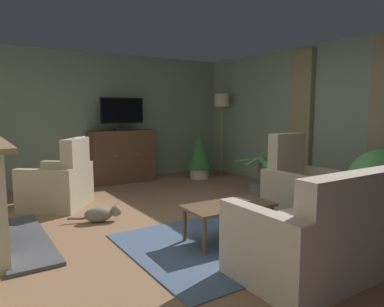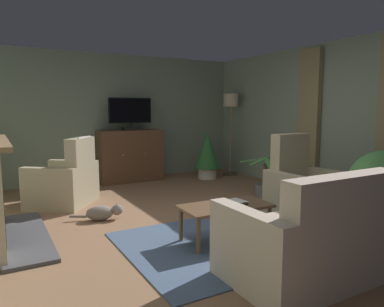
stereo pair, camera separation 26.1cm
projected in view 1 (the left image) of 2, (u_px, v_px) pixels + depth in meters
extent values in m
cube|color=#936B4C|center=(203.00, 228.00, 4.50)|extent=(5.90, 7.44, 0.04)
cube|color=gray|center=(106.00, 118.00, 7.23)|extent=(5.90, 0.10, 2.55)
cube|color=gray|center=(341.00, 120.00, 5.79)|extent=(0.10, 7.44, 2.55)
cube|color=#8E7F56|center=(301.00, 112.00, 6.30)|extent=(0.10, 0.44, 2.14)
cube|color=slate|center=(242.00, 238.00, 4.08)|extent=(2.57, 1.80, 0.01)
cube|color=#4C4C51|center=(23.00, 240.00, 3.97)|extent=(0.50, 1.80, 0.04)
cube|color=#402A1C|center=(123.00, 180.00, 7.20)|extent=(1.21, 0.40, 0.06)
cube|color=brown|center=(122.00, 156.00, 7.14)|extent=(1.27, 0.46, 1.04)
sphere|color=tan|center=(116.00, 156.00, 6.80)|extent=(0.03, 0.03, 0.03)
sphere|color=tan|center=(138.00, 154.00, 7.05)|extent=(0.03, 0.03, 0.03)
cube|color=black|center=(122.00, 129.00, 7.02)|extent=(0.31, 0.20, 0.06)
cylinder|color=black|center=(122.00, 125.00, 7.02)|extent=(0.04, 0.04, 0.08)
cube|color=black|center=(122.00, 110.00, 6.98)|extent=(0.87, 0.05, 0.50)
cube|color=black|center=(123.00, 111.00, 6.96)|extent=(0.83, 0.01, 0.46)
cube|color=brown|center=(229.00, 206.00, 3.97)|extent=(1.02, 0.55, 0.03)
cylinder|color=brown|center=(248.00, 213.00, 4.40)|extent=(0.04, 0.04, 0.38)
cylinder|color=brown|center=(185.00, 225.00, 3.95)|extent=(0.04, 0.04, 0.38)
cylinder|color=brown|center=(272.00, 222.00, 4.05)|extent=(0.04, 0.04, 0.38)
cylinder|color=brown|center=(204.00, 236.00, 3.60)|extent=(0.04, 0.04, 0.38)
cube|color=black|center=(247.00, 204.00, 3.93)|extent=(0.17, 0.14, 0.02)
cube|color=silver|center=(235.00, 201.00, 4.10)|extent=(0.32, 0.25, 0.01)
cube|color=#C6B29E|center=(315.00, 247.00, 3.22)|extent=(1.17, 0.90, 0.46)
cube|color=#C6B29E|center=(353.00, 204.00, 2.87)|extent=(1.17, 0.20, 0.50)
cube|color=#C6B29E|center=(261.00, 251.00, 2.85)|extent=(0.15, 0.90, 0.68)
cube|color=#C6B29E|center=(359.00, 223.00, 3.56)|extent=(0.15, 0.90, 0.68)
cube|color=tan|center=(332.00, 213.00, 3.09)|extent=(0.37, 0.16, 0.36)
cube|color=tan|center=(304.00, 200.00, 4.91)|extent=(0.58, 0.85, 0.43)
cube|color=tan|center=(286.00, 157.00, 5.11)|extent=(0.57, 0.19, 0.69)
cube|color=tan|center=(320.00, 190.00, 5.09)|extent=(0.14, 0.84, 0.63)
cube|color=tan|center=(286.00, 197.00, 4.70)|extent=(0.14, 0.84, 0.63)
cube|color=tan|center=(57.00, 192.00, 5.37)|extent=(1.03, 1.00, 0.43)
cube|color=tan|center=(76.00, 159.00, 5.28)|extent=(0.53, 0.61, 0.60)
cube|color=tan|center=(44.00, 192.00, 4.98)|extent=(0.72, 0.60, 0.63)
cube|color=tan|center=(67.00, 181.00, 5.74)|extent=(0.72, 0.60, 0.63)
cube|color=white|center=(80.00, 145.00, 5.25)|extent=(0.26, 0.32, 0.24)
cylinder|color=slate|center=(259.00, 190.00, 6.02)|extent=(0.33, 0.33, 0.21)
cylinder|color=brown|center=(260.00, 173.00, 5.99)|extent=(0.06, 0.06, 0.35)
cube|color=#4C8E47|center=(270.00, 160.00, 6.05)|extent=(0.40, 0.12, 0.16)
cube|color=#4C8E47|center=(256.00, 158.00, 6.23)|extent=(0.33, 0.51, 0.14)
cube|color=#4C8E47|center=(247.00, 160.00, 6.10)|extent=(0.25, 0.46, 0.11)
cube|color=#4C8E47|center=(253.00, 161.00, 5.89)|extent=(0.30, 0.10, 0.11)
cube|color=#4C8E47|center=(264.00, 163.00, 5.77)|extent=(0.24, 0.38, 0.13)
cube|color=#4C8E47|center=(269.00, 161.00, 5.91)|extent=(0.25, 0.28, 0.10)
cylinder|color=beige|center=(380.00, 229.00, 3.91)|extent=(0.39, 0.39, 0.32)
sphere|color=#4C8E47|center=(383.00, 184.00, 3.84)|extent=(0.76, 0.76, 0.76)
cylinder|color=beige|center=(199.00, 173.00, 7.55)|extent=(0.39, 0.39, 0.23)
cone|color=#2D6B33|center=(199.00, 150.00, 7.49)|extent=(0.54, 0.54, 0.76)
ellipsoid|color=gray|center=(98.00, 215.00, 4.65)|extent=(0.39, 0.29, 0.19)
sphere|color=gray|center=(116.00, 211.00, 4.71)|extent=(0.15, 0.15, 0.15)
cone|color=gray|center=(116.00, 205.00, 4.73)|extent=(0.04, 0.04, 0.04)
cone|color=gray|center=(116.00, 207.00, 4.66)|extent=(0.04, 0.04, 0.04)
cylinder|color=gray|center=(76.00, 218.00, 4.61)|extent=(0.22, 0.10, 0.05)
cylinder|color=#4C4233|center=(221.00, 174.00, 7.97)|extent=(0.31, 0.31, 0.04)
cylinder|color=olive|center=(221.00, 141.00, 7.88)|extent=(0.03, 0.03, 1.51)
cylinder|color=beige|center=(222.00, 100.00, 7.77)|extent=(0.32, 0.32, 0.27)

